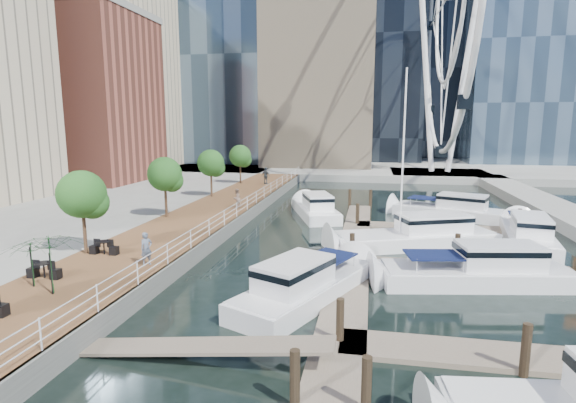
{
  "coord_description": "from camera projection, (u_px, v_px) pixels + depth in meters",
  "views": [
    {
      "loc": [
        3.93,
        -17.51,
        8.06
      ],
      "look_at": [
        -1.37,
        11.15,
        3.0
      ],
      "focal_mm": 28.0,
      "sensor_mm": 36.0,
      "label": 1
    }
  ],
  "objects": [
    {
      "name": "cafe_seating",
      "position": [
        2.0,
        277.0,
        17.47
      ],
      "size": [
        5.36,
        8.93,
        2.55
      ],
      "color": "#0F3823",
      "rests_on": "ground"
    },
    {
      "name": "moored_yachts",
      "position": [
        417.0,
        248.0,
        29.52
      ],
      "size": [
        20.53,
        33.95,
        11.5
      ],
      "color": "white",
      "rests_on": "ground"
    },
    {
      "name": "pedestrian_far",
      "position": [
        266.0,
        176.0,
        53.09
      ],
      "size": [
        1.26,
        0.9,
        1.98
      ],
      "primitive_type": "imported",
      "rotation": [
        0.0,
        0.0,
        2.74
      ],
      "color": "#383F46",
      "rests_on": "boardwalk"
    },
    {
      "name": "midrise_condos",
      "position": [
        23.0,
        74.0,
        48.76
      ],
      "size": [
        19.0,
        67.0,
        28.0
      ],
      "color": "#BCAD8E",
      "rests_on": "ground"
    },
    {
      "name": "pier",
      "position": [
        439.0,
        175.0,
        66.83
      ],
      "size": [
        14.0,
        12.0,
        1.0
      ],
      "primitive_type": "cube",
      "color": "gray",
      "rests_on": "ground"
    },
    {
      "name": "land_far",
      "position": [
        356.0,
        153.0,
        117.78
      ],
      "size": [
        200.0,
        114.0,
        1.0
      ],
      "primitive_type": "cube",
      "color": "gray",
      "rests_on": "ground"
    },
    {
      "name": "cafe_tables",
      "position": [
        19.0,
        286.0,
        18.74
      ],
      "size": [
        2.5,
        13.7,
        0.74
      ],
      "color": "black",
      "rests_on": "ground"
    },
    {
      "name": "boardwalk",
      "position": [
        201.0,
        222.0,
        35.11
      ],
      "size": [
        6.0,
        60.0,
        1.0
      ],
      "primitive_type": "cube",
      "color": "brown",
      "rests_on": "ground"
    },
    {
      "name": "floating_docks",
      "position": [
        436.0,
        250.0,
        27.2
      ],
      "size": [
        16.0,
        34.0,
        2.6
      ],
      "color": "#6D6051",
      "rests_on": "ground"
    },
    {
      "name": "yacht_foreground",
      "position": [
        474.0,
        285.0,
        22.78
      ],
      "size": [
        10.68,
        4.47,
        2.15
      ],
      "primitive_type": null,
      "rotation": [
        0.0,
        0.0,
        1.74
      ],
      "color": "silver",
      "rests_on": "ground"
    },
    {
      "name": "pedestrian_mid",
      "position": [
        237.0,
        198.0,
        38.1
      ],
      "size": [
        0.86,
        0.96,
        1.62
      ],
      "primitive_type": "imported",
      "rotation": [
        0.0,
        0.0,
        -1.94
      ],
      "color": "gray",
      "rests_on": "boardwalk"
    },
    {
      "name": "seawall",
      "position": [
        238.0,
        223.0,
        34.57
      ],
      "size": [
        0.25,
        60.0,
        1.0
      ],
      "primitive_type": "cube",
      "color": "#595954",
      "rests_on": "ground"
    },
    {
      "name": "pedestrian_near",
      "position": [
        146.0,
        249.0,
        22.6
      ],
      "size": [
        0.69,
        0.74,
        1.69
      ],
      "primitive_type": "imported",
      "rotation": [
        0.0,
        0.0,
        0.96
      ],
      "color": "#525C6D",
      "rests_on": "boardwalk"
    },
    {
      "name": "railing",
      "position": [
        237.0,
        210.0,
        34.41
      ],
      "size": [
        0.1,
        60.0,
        1.05
      ],
      "primitive_type": null,
      "color": "white",
      "rests_on": "boardwalk"
    },
    {
      "name": "street_trees",
      "position": [
        165.0,
        174.0,
        33.92
      ],
      "size": [
        2.6,
        42.6,
        4.6
      ],
      "color": "#3F2B1C",
      "rests_on": "ground"
    },
    {
      "name": "ground",
      "position": [
        272.0,
        316.0,
        19.05
      ],
      "size": [
        520.0,
        520.0,
        0.0
      ],
      "primitive_type": "plane",
      "color": "black",
      "rests_on": "ground"
    }
  ]
}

